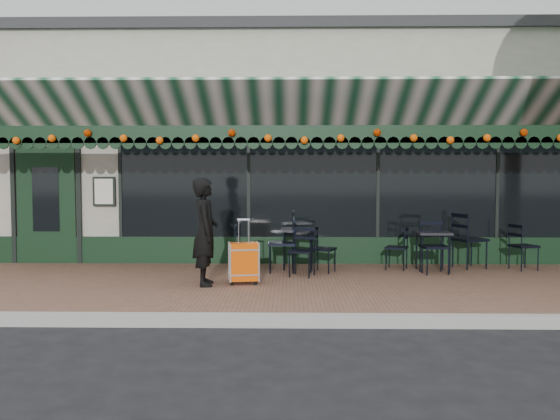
{
  "coord_description": "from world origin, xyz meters",
  "views": [
    {
      "loc": [
        -0.21,
        -7.03,
        1.8
      ],
      "look_at": [
        -0.37,
        1.6,
        1.29
      ],
      "focal_mm": 38.0,
      "sensor_mm": 36.0,
      "label": 1
    }
  ],
  "objects_px": {
    "cafe_table_b": "(298,233)",
    "chair_a_extra": "(524,247)",
    "chair_solo": "(246,245)",
    "cafe_table_a": "(433,236)",
    "chair_a_right": "(470,240)",
    "woman": "(205,232)",
    "chair_a_front": "(434,247)",
    "chair_a_left": "(396,248)",
    "suitcase": "(244,263)",
    "chair_b_right": "(323,249)",
    "chair_b_front": "(302,252)",
    "chair_b_left": "(282,244)"
  },
  "relations": [
    {
      "from": "chair_a_right",
      "to": "chair_a_front",
      "type": "bearing_deg",
      "value": 107.22
    },
    {
      "from": "suitcase",
      "to": "chair_b_left",
      "type": "xyz_separation_m",
      "value": [
        0.55,
        1.15,
        0.15
      ]
    },
    {
      "from": "woman",
      "to": "cafe_table_a",
      "type": "height_order",
      "value": "woman"
    },
    {
      "from": "cafe_table_a",
      "to": "chair_a_right",
      "type": "relative_size",
      "value": 0.68
    },
    {
      "from": "chair_a_extra",
      "to": "chair_solo",
      "type": "distance_m",
      "value": 4.89
    },
    {
      "from": "woman",
      "to": "chair_a_extra",
      "type": "bearing_deg",
      "value": -81.91
    },
    {
      "from": "cafe_table_a",
      "to": "chair_b_front",
      "type": "relative_size",
      "value": 0.85
    },
    {
      "from": "chair_b_left",
      "to": "chair_solo",
      "type": "distance_m",
      "value": 0.92
    },
    {
      "from": "chair_b_left",
      "to": "chair_b_right",
      "type": "height_order",
      "value": "chair_b_left"
    },
    {
      "from": "cafe_table_b",
      "to": "chair_solo",
      "type": "height_order",
      "value": "chair_solo"
    },
    {
      "from": "suitcase",
      "to": "chair_b_front",
      "type": "xyz_separation_m",
      "value": [
        0.89,
        0.71,
        0.07
      ]
    },
    {
      "from": "chair_a_front",
      "to": "chair_a_left",
      "type": "bearing_deg",
      "value": 136.6
    },
    {
      "from": "chair_a_left",
      "to": "chair_a_extra",
      "type": "relative_size",
      "value": 0.92
    },
    {
      "from": "cafe_table_b",
      "to": "chair_a_extra",
      "type": "xyz_separation_m",
      "value": [
        3.95,
        -0.09,
        -0.23
      ]
    },
    {
      "from": "chair_b_front",
      "to": "chair_b_left",
      "type": "bearing_deg",
      "value": 144.92
    },
    {
      "from": "cafe_table_a",
      "to": "chair_solo",
      "type": "height_order",
      "value": "chair_solo"
    },
    {
      "from": "woman",
      "to": "chair_b_right",
      "type": "relative_size",
      "value": 2.07
    },
    {
      "from": "cafe_table_a",
      "to": "chair_b_left",
      "type": "relative_size",
      "value": 0.72
    },
    {
      "from": "chair_a_left",
      "to": "chair_b_right",
      "type": "relative_size",
      "value": 0.97
    },
    {
      "from": "chair_a_left",
      "to": "chair_solo",
      "type": "height_order",
      "value": "chair_solo"
    },
    {
      "from": "cafe_table_a",
      "to": "chair_a_extra",
      "type": "relative_size",
      "value": 0.84
    },
    {
      "from": "cafe_table_b",
      "to": "chair_b_front",
      "type": "xyz_separation_m",
      "value": [
        0.06,
        -0.83,
        -0.24
      ]
    },
    {
      "from": "chair_a_right",
      "to": "chair_a_front",
      "type": "height_order",
      "value": "chair_a_right"
    },
    {
      "from": "suitcase",
      "to": "chair_solo",
      "type": "relative_size",
      "value": 1.26
    },
    {
      "from": "chair_a_front",
      "to": "chair_b_left",
      "type": "bearing_deg",
      "value": 171.49
    },
    {
      "from": "woman",
      "to": "chair_b_front",
      "type": "xyz_separation_m",
      "value": [
        1.46,
        0.81,
        -0.4
      ]
    },
    {
      "from": "suitcase",
      "to": "cafe_table_a",
      "type": "bearing_deg",
      "value": 11.62
    },
    {
      "from": "woman",
      "to": "chair_b_right",
      "type": "xyz_separation_m",
      "value": [
        1.83,
        1.22,
        -0.42
      ]
    },
    {
      "from": "cafe_table_a",
      "to": "chair_a_extra",
      "type": "distance_m",
      "value": 1.65
    },
    {
      "from": "chair_a_left",
      "to": "chair_b_front",
      "type": "distance_m",
      "value": 1.83
    },
    {
      "from": "chair_a_left",
      "to": "chair_b_left",
      "type": "xyz_separation_m",
      "value": [
        -2.01,
        -0.3,
        0.1
      ]
    },
    {
      "from": "woman",
      "to": "chair_a_right",
      "type": "height_order",
      "value": "woman"
    },
    {
      "from": "woman",
      "to": "chair_solo",
      "type": "distance_m",
      "value": 1.99
    },
    {
      "from": "chair_a_left",
      "to": "chair_a_front",
      "type": "relative_size",
      "value": 0.85
    },
    {
      "from": "chair_b_front",
      "to": "chair_a_left",
      "type": "bearing_deg",
      "value": 40.91
    },
    {
      "from": "chair_b_front",
      "to": "cafe_table_b",
      "type": "bearing_deg",
      "value": 111.05
    },
    {
      "from": "chair_b_left",
      "to": "chair_solo",
      "type": "relative_size",
      "value": 1.22
    },
    {
      "from": "chair_b_right",
      "to": "chair_solo",
      "type": "distance_m",
      "value": 1.51
    },
    {
      "from": "cafe_table_a",
      "to": "chair_solo",
      "type": "distance_m",
      "value": 3.3
    },
    {
      "from": "cafe_table_b",
      "to": "chair_b_front",
      "type": "distance_m",
      "value": 0.87
    },
    {
      "from": "cafe_table_b",
      "to": "chair_solo",
      "type": "distance_m",
      "value": 1.0
    },
    {
      "from": "woman",
      "to": "chair_a_left",
      "type": "relative_size",
      "value": 2.14
    },
    {
      "from": "chair_a_left",
      "to": "chair_solo",
      "type": "xyz_separation_m",
      "value": [
        -2.66,
        0.33,
        0.01
      ]
    },
    {
      "from": "cafe_table_b",
      "to": "chair_a_extra",
      "type": "relative_size",
      "value": 0.87
    },
    {
      "from": "woman",
      "to": "suitcase",
      "type": "distance_m",
      "value": 0.75
    },
    {
      "from": "chair_a_extra",
      "to": "chair_b_left",
      "type": "distance_m",
      "value": 4.24
    },
    {
      "from": "chair_a_left",
      "to": "chair_a_front",
      "type": "distance_m",
      "value": 0.71
    },
    {
      "from": "chair_a_front",
      "to": "chair_a_extra",
      "type": "height_order",
      "value": "chair_a_front"
    },
    {
      "from": "suitcase",
      "to": "chair_a_left",
      "type": "relative_size",
      "value": 1.31
    },
    {
      "from": "woman",
      "to": "chair_a_right",
      "type": "bearing_deg",
      "value": -76.81
    }
  ]
}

